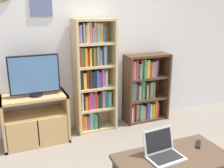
{
  "coord_description": "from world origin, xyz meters",
  "views": [
    {
      "loc": [
        -1.15,
        -1.89,
        1.87
      ],
      "look_at": [
        0.08,
        1.05,
        0.93
      ],
      "focal_mm": 42.0,
      "sensor_mm": 36.0,
      "label": 1
    }
  ],
  "objects": [
    {
      "name": "television",
      "position": [
        -0.81,
        1.63,
        0.98
      ],
      "size": [
        0.66,
        0.18,
        0.56
      ],
      "color": "black",
      "rests_on": "tv_stand"
    },
    {
      "name": "tv_stand",
      "position": [
        -0.84,
        1.64,
        0.35
      ],
      "size": [
        0.89,
        0.45,
        0.7
      ],
      "color": "tan",
      "rests_on": "ground_plane"
    },
    {
      "name": "remote_near_laptop",
      "position": [
        0.64,
        0.03,
        0.48
      ],
      "size": [
        0.14,
        0.15,
        0.02
      ],
      "rotation": [
        0.0,
        0.0,
        5.53
      ],
      "color": "black",
      "rests_on": "coffee_table"
    },
    {
      "name": "coffee_table",
      "position": [
        0.26,
        -0.07,
        0.42
      ],
      "size": [
        1.12,
        0.59,
        0.47
      ],
      "color": "#4C3828",
      "rests_on": "ground_plane"
    },
    {
      "name": "wall_back",
      "position": [
        -0.01,
        1.93,
        1.31
      ],
      "size": [
        5.72,
        0.09,
        2.6
      ],
      "color": "silver",
      "rests_on": "ground_plane"
    },
    {
      "name": "bookshelf_short",
      "position": [
        0.94,
        1.75,
        0.54
      ],
      "size": [
        0.75,
        0.31,
        1.13
      ],
      "color": "#472D1E",
      "rests_on": "ground_plane"
    },
    {
      "name": "laptop",
      "position": [
        0.17,
        -0.01,
        0.53
      ],
      "size": [
        0.36,
        0.31,
        0.26
      ],
      "rotation": [
        0.0,
        0.0,
        0.08
      ],
      "color": "#B7BABC",
      "rests_on": "coffee_table"
    },
    {
      "name": "bookshelf_tall",
      "position": [
        0.05,
        1.75,
        0.86
      ],
      "size": [
        0.62,
        0.32,
        1.71
      ],
      "color": "tan",
      "rests_on": "ground_plane"
    }
  ]
}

